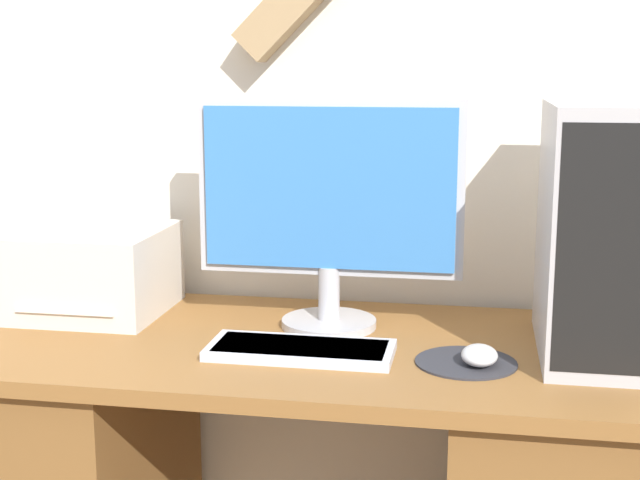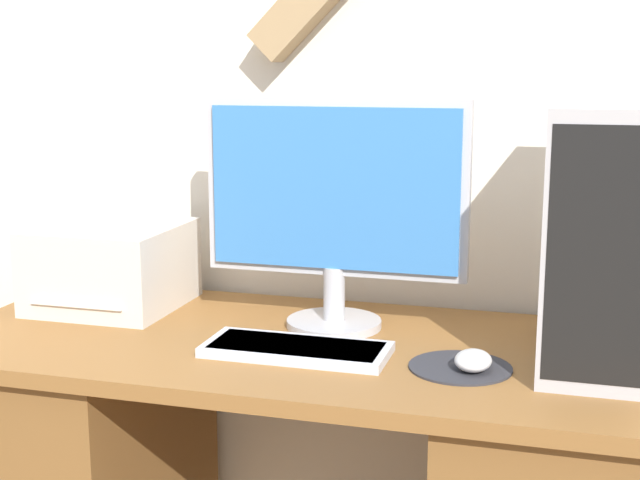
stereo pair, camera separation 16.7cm
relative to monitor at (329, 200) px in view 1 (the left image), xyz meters
The scene contains 7 objects.
wall_back 0.44m from the monitor, 97.09° to the left, with size 6.40×0.13×2.70m.
monitor is the anchor object (origin of this frame).
keyboard 0.31m from the monitor, 96.32° to the right, with size 0.34×0.14×0.02m.
mousepad 0.42m from the monitor, 33.43° to the right, with size 0.18×0.18×0.00m.
mouse 0.43m from the monitor, 32.86° to the right, with size 0.06×0.09×0.03m.
computer_tower 0.50m from the monitor, ahead, with size 0.17×0.38×0.46m.
printer 0.54m from the monitor, behind, with size 0.30×0.30×0.18m.
Camera 1 is at (0.33, -1.30, 1.27)m, focal length 50.00 mm.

